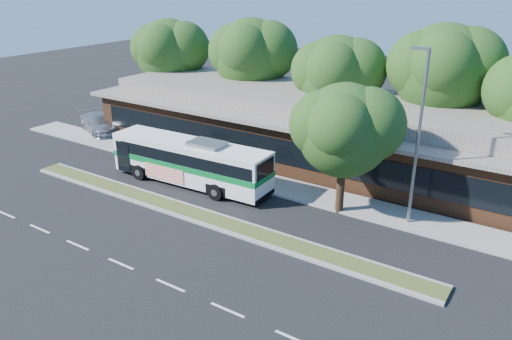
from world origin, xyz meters
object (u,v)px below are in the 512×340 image
Objects in this scene: transit_bus at (191,159)px; lamp_post at (418,134)px; sedan at (99,123)px; sidewalk_tree at (352,129)px.

lamp_post is at bearing 7.31° from transit_bus.
sedan is 0.73× the size of sidewalk_tree.
lamp_post is 0.84× the size of transit_bus.
sedan is (-26.16, 1.94, -4.14)m from lamp_post.
transit_bus is 1.50× the size of sidewalk_tree.
lamp_post reaches higher than sidewalk_tree.
lamp_post is at bearing -72.48° from sedan.
sedan is at bearing 160.34° from transit_bus.
transit_bus is 10.24m from sidewalk_tree.
lamp_post reaches higher than transit_bus.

